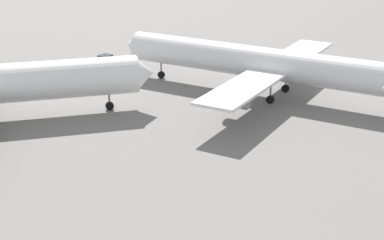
# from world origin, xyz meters

# --- Properties ---
(airliner_being_pushed) EXTENTS (39.97, 47.43, 15.53)m
(airliner_being_pushed) POSITION_xyz_m (24.28, 44.53, 5.49)
(airliner_being_pushed) COLOR silver
(airliner_being_pushed) RESTS_ON ground
(pushback_tug) EXTENTS (6.04, 8.61, 2.97)m
(pushback_tug) POSITION_xyz_m (5.87, 71.01, 1.26)
(pushback_tug) COLOR gray
(pushback_tug) RESTS_ON ground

